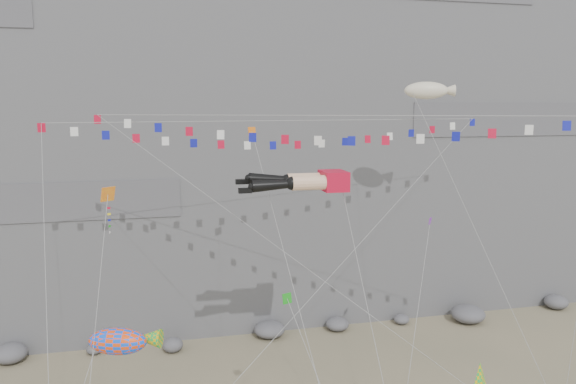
% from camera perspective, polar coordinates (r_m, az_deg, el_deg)
% --- Properties ---
extents(cliff, '(80.00, 28.00, 50.00)m').
position_cam_1_polar(cliff, '(59.78, -5.06, 14.29)').
color(cliff, slate).
rests_on(cliff, ground).
extents(talus_boulders, '(60.00, 3.00, 1.20)m').
position_cam_1_polar(talus_boulders, '(48.48, -1.90, -13.83)').
color(talus_boulders, slate).
rests_on(talus_boulders, ground).
extents(legs_kite, '(6.48, 12.81, 18.86)m').
position_cam_1_polar(legs_kite, '(32.78, 1.67, 1.04)').
color(legs_kite, red).
rests_on(legs_kite, ground).
extents(flag_banner_upper, '(30.49, 17.37, 27.51)m').
position_cam_1_polar(flag_banner_upper, '(38.51, -0.28, 7.23)').
color(flag_banner_upper, red).
rests_on(flag_banner_upper, ground).
extents(flag_banner_lower, '(27.36, 12.58, 22.73)m').
position_cam_1_polar(flag_banner_lower, '(33.05, 4.83, 7.71)').
color(flag_banner_lower, red).
rests_on(flag_banner_lower, ground).
extents(harlequin_kite, '(2.59, 7.01, 16.07)m').
position_cam_1_polar(harlequin_kite, '(29.80, -17.84, -0.39)').
color(harlequin_kite, red).
rests_on(harlequin_kite, ground).
extents(fish_windsock, '(5.89, 6.19, 9.58)m').
position_cam_1_polar(fish_windsock, '(30.78, -16.93, -14.33)').
color(fish_windsock, '#FF430D').
rests_on(fish_windsock, ground).
extents(blimp_windsock, '(6.01, 13.33, 23.87)m').
position_cam_1_polar(blimp_windsock, '(41.28, 13.88, 9.92)').
color(blimp_windsock, beige).
rests_on(blimp_windsock, ground).
extents(small_kite_a, '(2.72, 15.88, 23.35)m').
position_cam_1_polar(small_kite_a, '(35.44, -3.54, 5.62)').
color(small_kite_a, orange).
rests_on(small_kite_a, ground).
extents(small_kite_b, '(8.05, 11.70, 17.79)m').
position_cam_1_polar(small_kite_b, '(37.68, 14.16, -3.47)').
color(small_kite_b, purple).
rests_on(small_kite_b, ground).
extents(small_kite_c, '(3.25, 7.63, 11.72)m').
position_cam_1_polar(small_kite_c, '(30.33, -0.01, -10.98)').
color(small_kite_c, '#179518').
rests_on(small_kite_c, ground).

